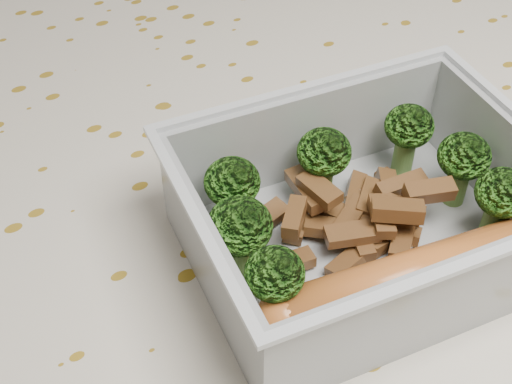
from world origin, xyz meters
TOP-DOWN VIEW (x-y plane):
  - dining_table at (0.00, 0.00)m, footprint 1.40×0.90m
  - tablecloth at (0.00, 0.00)m, footprint 1.46×0.96m
  - lunch_container at (0.03, -0.04)m, footprint 0.19×0.16m
  - broccoli_florets at (0.03, -0.02)m, footprint 0.15×0.10m
  - meat_pile at (0.03, -0.02)m, footprint 0.11×0.08m
  - sausage at (0.03, -0.07)m, footprint 0.15×0.05m

SIDE VIEW (x-z plane):
  - dining_table at x=0.00m, z-range 0.29..1.04m
  - tablecloth at x=0.00m, z-range 0.62..0.81m
  - meat_pile at x=0.03m, z-range 0.76..0.79m
  - sausage at x=0.03m, z-range 0.76..0.79m
  - lunch_container at x=0.03m, z-range 0.75..0.81m
  - broccoli_florets at x=0.03m, z-range 0.77..0.81m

